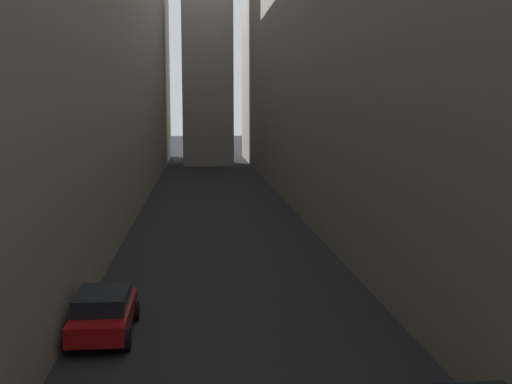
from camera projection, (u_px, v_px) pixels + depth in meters
The scene contains 4 objects.
ground_plane at pixel (218, 216), 43.36m from camera, with size 264.00×264.00×0.00m, color black.
building_block_left at pixel (42, 44), 42.78m from camera, with size 12.44×108.00×23.24m, color gray.
building_block_right at pixel (367, 57), 44.88m from camera, with size 10.35×108.00×21.90m, color #756B5B.
parked_car_left_far at pixel (104, 312), 20.38m from camera, with size 1.97×4.16×1.49m.
Camera 1 is at (-1.30, 5.16, 7.26)m, focal length 44.53 mm.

